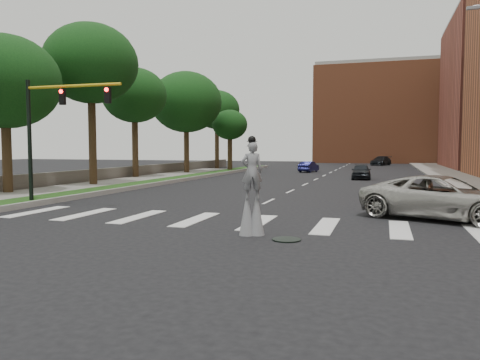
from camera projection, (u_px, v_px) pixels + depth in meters
The scene contains 20 objects.
ground_plane at pixel (218, 225), 17.31m from camera, with size 160.00×160.00×0.00m, color black.
grass_median at pixel (171, 180), 39.75m from camera, with size 2.00×60.00×0.25m, color #183C11.
median_curb at pixel (182, 180), 39.44m from camera, with size 0.20×60.00×0.28m, color gray.
sidewalk_left at pixel (64, 189), 31.11m from camera, with size 4.00×60.00×0.18m, color slate.
sidewalk_right at pixel (470, 182), 37.45m from camera, with size 5.00×90.00×0.18m, color slate.
stone_wall at pixel (126, 173), 43.25m from camera, with size 0.50×56.00×1.10m, color #534F47.
manhole at pixel (286, 240), 14.52m from camera, with size 0.90×0.90×0.04m, color black.
building_backdrop at pixel (386, 115), 89.25m from camera, with size 26.00×14.00×18.00m, color #A55634.
traffic_signal at pixel (50, 121), 22.76m from camera, with size 5.30×0.23×6.20m.
stilt_performer at pixel (252, 194), 15.28m from camera, with size 0.82×0.68×3.26m.
suv_crossing at pixel (444, 198), 18.58m from camera, with size 2.92×6.34×1.76m, color #ADAAA3.
car_near at pixel (361, 171), 42.51m from camera, with size 1.67×4.16×1.42m, color black.
car_mid at pixel (309, 167), 54.59m from camera, with size 1.32×3.80×1.25m, color #15164B.
car_far at pixel (381, 161), 75.02m from camera, with size 2.06×5.07×1.47m, color black.
tree_1 at pixel (4, 82), 27.83m from camera, with size 6.56×6.56×9.59m.
tree_2 at pixel (91, 64), 34.02m from camera, with size 6.82×6.82×11.89m.
tree_3 at pixel (134, 96), 42.75m from camera, with size 5.90×5.90×10.16m.
tree_4 at pixel (186, 102), 50.80m from camera, with size 7.76×7.76×11.10m.
tree_5 at pixel (217, 110), 63.07m from camera, with size 6.16×6.16×10.58m.
tree_6 at pixel (230, 125), 55.30m from camera, with size 4.16×4.16×7.33m.
Camera 1 is at (5.86, -16.14, 2.88)m, focal length 35.00 mm.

